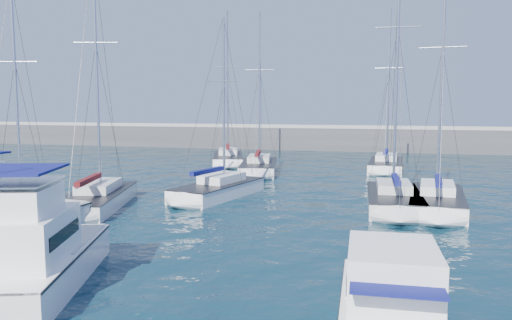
% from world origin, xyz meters
% --- Properties ---
extents(ground, '(220.00, 220.00, 0.00)m').
position_xyz_m(ground, '(0.00, 0.00, 0.00)').
color(ground, black).
rests_on(ground, ground).
extents(breakwater, '(160.00, 6.00, 4.45)m').
position_xyz_m(breakwater, '(0.00, 52.00, 1.05)').
color(breakwater, '#424244').
rests_on(breakwater, ground).
extents(motor_yacht_stbd_inner, '(5.62, 8.46, 4.69)m').
position_xyz_m(motor_yacht_stbd_inner, '(-1.40, -4.96, 1.13)').
color(motor_yacht_stbd_inner, white).
rests_on(motor_yacht_stbd_inner, ground).
extents(motor_yacht_stbd_outer, '(2.89, 6.27, 3.20)m').
position_xyz_m(motor_yacht_stbd_outer, '(10.56, -5.98, 0.94)').
color(motor_yacht_stbd_outer, white).
rests_on(motor_yacht_stbd_outer, ground).
extents(sailboat_mid_a, '(4.68, 7.64, 14.20)m').
position_xyz_m(sailboat_mid_a, '(-11.19, 6.04, 0.53)').
color(sailboat_mid_a, white).
rests_on(sailboat_mid_a, ground).
extents(sailboat_mid_b, '(5.32, 9.42, 16.26)m').
position_xyz_m(sailboat_mid_b, '(-6.85, 7.87, 0.53)').
color(sailboat_mid_b, silver).
rests_on(sailboat_mid_b, ground).
extents(sailboat_mid_c, '(4.80, 8.45, 12.61)m').
position_xyz_m(sailboat_mid_c, '(-0.71, 13.12, 0.50)').
color(sailboat_mid_c, white).
rests_on(sailboat_mid_c, ground).
extents(sailboat_mid_d, '(3.54, 8.29, 17.77)m').
position_xyz_m(sailboat_mid_d, '(10.94, 12.42, 0.56)').
color(sailboat_mid_d, silver).
rests_on(sailboat_mid_d, ground).
extents(sailboat_mid_e, '(3.72, 8.77, 15.68)m').
position_xyz_m(sailboat_mid_e, '(13.49, 12.63, 0.53)').
color(sailboat_mid_e, white).
rests_on(sailboat_mid_e, ground).
extents(sailboat_back_a, '(5.73, 9.84, 16.72)m').
position_xyz_m(sailboat_back_a, '(-6.13, 32.23, 0.53)').
color(sailboat_back_a, white).
rests_on(sailboat_back_a, ground).
extents(sailboat_back_b, '(4.82, 9.60, 15.37)m').
position_xyz_m(sailboat_back_b, '(-1.11, 26.09, 0.52)').
color(sailboat_back_b, silver).
rests_on(sailboat_back_b, ground).
extents(sailboat_back_c, '(3.35, 8.76, 15.81)m').
position_xyz_m(sailboat_back_c, '(10.49, 30.53, 0.53)').
color(sailboat_back_c, white).
rests_on(sailboat_back_c, ground).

